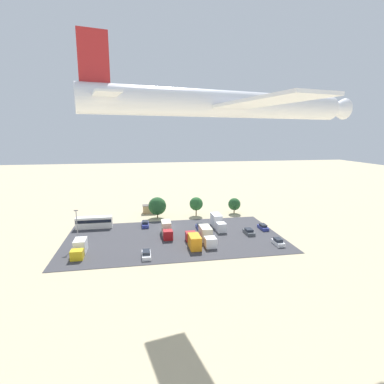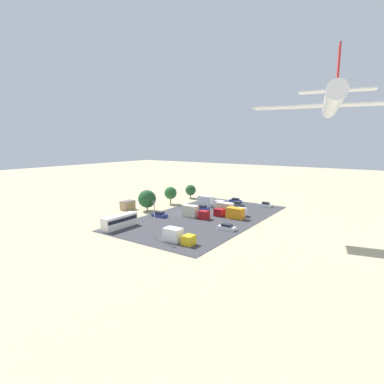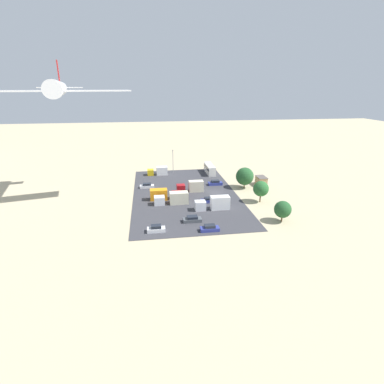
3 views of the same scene
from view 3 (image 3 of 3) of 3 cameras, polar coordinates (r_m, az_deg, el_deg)
ground_plane at (r=92.69m, az=4.58°, el=-0.09°), size 400.00×400.00×0.00m
parking_lot_surface at (r=91.08m, az=-1.36°, el=-0.36°), size 55.06×30.94×0.08m
shed_building at (r=101.89m, az=13.04°, el=2.10°), size 4.67×2.97×2.77m
bus at (r=112.69m, az=3.39°, el=4.48°), size 10.00×2.64×3.26m
parked_car_0 at (r=72.47m, az=0.06°, el=-5.21°), size 2.00×4.47×1.44m
parked_car_1 at (r=99.40m, az=4.44°, el=1.73°), size 1.95×4.65×1.58m
parked_car_2 at (r=97.40m, az=-8.57°, el=1.16°), size 1.90×4.53×1.47m
parked_car_3 at (r=68.18m, az=3.39°, el=-6.91°), size 1.80×4.31×1.45m
parked_car_4 at (r=84.38m, az=3.21°, el=-1.57°), size 1.88×4.32×1.44m
parked_car_5 at (r=68.16m, az=-6.84°, el=-6.99°), size 1.81×4.05×1.57m
parked_truck_0 at (r=111.17m, az=-6.35°, el=3.97°), size 2.58×7.31×2.98m
parked_truck_1 at (r=79.40m, az=4.30°, el=-2.19°), size 2.38×9.21×3.54m
parked_truck_2 at (r=86.53m, az=-5.40°, el=-0.51°), size 2.53×8.96×3.09m
parked_truck_3 at (r=92.55m, az=-0.04°, el=1.00°), size 2.40×8.25×3.36m
parked_truck_4 at (r=83.09m, az=-3.55°, el=-1.25°), size 2.59×9.40×3.31m
tree_near_shed at (r=85.77m, az=12.99°, el=0.60°), size 4.35×4.35×6.12m
tree_apron_mid at (r=96.97m, az=10.01°, el=2.96°), size 5.67×5.67×6.70m
tree_apron_far at (r=74.93m, az=16.89°, el=-3.19°), size 4.11×4.11×5.21m
light_pole_lot_centre at (r=111.85m, az=-3.65°, el=5.97°), size 0.90×0.28×8.75m
airplane at (r=83.13m, az=-24.24°, el=17.51°), size 41.79×35.37×9.46m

